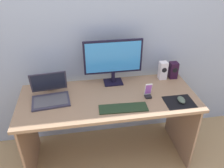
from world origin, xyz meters
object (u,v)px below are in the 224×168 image
Objects in this scene: keyboard_external at (123,108)px; phone_in_dock at (148,92)px; monitor at (113,59)px; laptop at (50,94)px; mouse at (181,100)px; speaker_right at (173,70)px; fishbowl at (50,82)px; speaker_near_monitor at (163,70)px.

phone_in_dock reaches higher than keyboard_external.
keyboard_external is at bearing -88.18° from monitor.
laptop is 3.43× the size of mouse.
laptop is (-1.20, -0.18, -0.04)m from speaker_right.
phone_in_dock is at bearing -19.30° from fishbowl.
speaker_right reaches higher than keyboard_external.
mouse is 0.72× the size of phone_in_dock.
monitor reaches higher than speaker_near_monitor.
monitor is 0.64m from speaker_right.
mouse is at bearing -102.01° from speaker_right.
speaker_right reaches higher than mouse.
speaker_right is 1.21× the size of phone_in_dock.
laptop reaches higher than fishbowl.
fishbowl is at bearing 161.67° from mouse.
phone_in_dock is (-0.24, -0.30, -0.04)m from speaker_near_monitor.
speaker_right is 0.43m from mouse.
phone_in_dock is (0.86, -0.30, -0.02)m from fishbowl.
laptop is (-1.09, -0.18, -0.05)m from speaker_near_monitor.
fishbowl reaches higher than mouse.
speaker_right is 0.92× the size of speaker_near_monitor.
monitor is 0.44m from phone_in_dock.
monitor is 1.36× the size of keyboard_external.
laptop is at bearing 170.45° from mouse.
fishbowl is 0.75m from keyboard_external.
phone_in_dock is at bearing -48.10° from monitor.
speaker_near_monitor reaches higher than keyboard_external.
phone_in_dock reaches higher than mouse.
keyboard_external is (0.60, -0.24, -0.04)m from laptop.
keyboard_external is 2.91× the size of phone_in_dock.
fishbowl is (-1.21, 0.00, -0.02)m from speaker_right.
speaker_right is at bearing -0.02° from speaker_near_monitor.
laptop is at bearing -162.91° from monitor.
fishbowl is 1.01× the size of phone_in_dock.
speaker_near_monitor is (-0.11, 0.00, 0.01)m from speaker_right.
fishbowl is 0.35× the size of keyboard_external.
monitor reaches higher than mouse.
speaker_right is at bearing -0.17° from fishbowl.
fishbowl reaches higher than keyboard_external.
speaker_near_monitor is at bearing 95.26° from mouse.
monitor is at bearing -179.70° from speaker_right.
monitor reaches higher than fishbowl.
keyboard_external is at bearing -144.64° from speaker_right.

